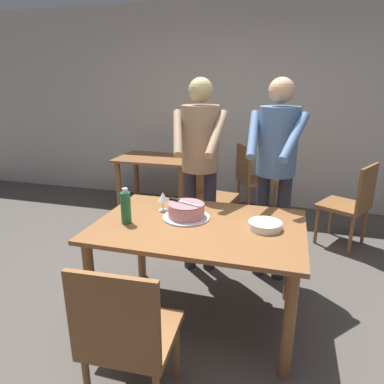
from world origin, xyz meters
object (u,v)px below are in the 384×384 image
object	(u,v)px
chair_near_side	(127,334)
background_chair_2	(252,176)
cake_on_platter	(186,211)
person_standing_beside	(276,160)
wine_glass_near	(163,197)
background_chair_0	(209,192)
water_bottle	(126,207)
person_cutting_cake	(200,156)
background_chair_1	(351,202)
background_table	(157,169)
plate_stack	(265,225)
main_dining_table	(199,239)
cake_knife	(178,201)

from	to	relation	value
chair_near_side	background_chair_2	size ratio (longest dim) A/B	1.00
cake_on_platter	person_standing_beside	world-z (taller)	person_standing_beside
cake_on_platter	wine_glass_near	size ratio (longest dim) A/B	2.36
background_chair_0	water_bottle	bearing A→B (deg)	-97.22
cake_on_platter	water_bottle	bearing A→B (deg)	-152.31
person_standing_beside	background_chair_2	distance (m)	1.74
water_bottle	person_cutting_cake	distance (m)	0.89
wine_glass_near	background_chair_1	distance (m)	2.12
background_chair_1	person_standing_beside	bearing A→B (deg)	-131.77
cake_on_platter	water_bottle	world-z (taller)	water_bottle
background_table	cake_on_platter	bearing A→B (deg)	-62.86
background_table	person_cutting_cake	bearing A→B (deg)	-54.83
water_bottle	background_chair_1	world-z (taller)	water_bottle
plate_stack	background_chair_1	xyz separation A→B (m)	(0.78, 1.54, -0.28)
background_table	background_chair_2	world-z (taller)	background_chair_2
wine_glass_near	person_cutting_cake	distance (m)	0.58
main_dining_table	cake_knife	bearing A→B (deg)	150.04
cake_on_platter	background_table	world-z (taller)	cake_on_platter
wine_glass_near	background_chair_0	distance (m)	1.38
cake_on_platter	background_chair_0	bearing A→B (deg)	96.66
person_cutting_cake	person_standing_beside	xyz separation A→B (m)	(0.63, 0.03, 0.00)
main_dining_table	plate_stack	world-z (taller)	plate_stack
chair_near_side	background_chair_1	bearing A→B (deg)	60.63
wine_glass_near	water_bottle	xyz separation A→B (m)	(-0.16, -0.30, 0.01)
water_bottle	person_cutting_cake	world-z (taller)	person_cutting_cake
main_dining_table	background_table	size ratio (longest dim) A/B	1.42
cake_knife	background_chair_2	size ratio (longest dim) A/B	0.29
wine_glass_near	background_chair_1	xyz separation A→B (m)	(1.55, 1.40, -0.36)
background_chair_0	background_chair_2	distance (m)	0.90
background_chair_2	person_standing_beside	bearing A→B (deg)	-77.79
chair_near_side	cake_knife	bearing A→B (deg)	92.23
background_chair_1	background_chair_2	bearing A→B (deg)	146.09
person_standing_beside	chair_near_side	world-z (taller)	person_standing_beside
plate_stack	wine_glass_near	size ratio (longest dim) A/B	1.53
cake_knife	background_chair_2	bearing A→B (deg)	82.43
background_chair_2	chair_near_side	bearing A→B (deg)	-94.63
plate_stack	chair_near_side	world-z (taller)	chair_near_side
main_dining_table	wine_glass_near	size ratio (longest dim) A/B	9.85
background_table	chair_near_side	bearing A→B (deg)	-71.45
cake_on_platter	background_chair_1	bearing A→B (deg)	48.18
person_cutting_cake	background_chair_1	size ratio (longest dim) A/B	1.91
person_cutting_cake	background_chair_0	distance (m)	1.01
background_chair_1	chair_near_side	bearing A→B (deg)	-119.37
main_dining_table	cake_on_platter	distance (m)	0.22
water_bottle	background_table	bearing A→B (deg)	106.21
main_dining_table	water_bottle	size ratio (longest dim) A/B	5.67
cake_knife	chair_near_side	bearing A→B (deg)	-87.77
background_chair_2	background_table	bearing A→B (deg)	-165.97
person_standing_beside	person_cutting_cake	bearing A→B (deg)	-177.28
main_dining_table	water_bottle	world-z (taller)	water_bottle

